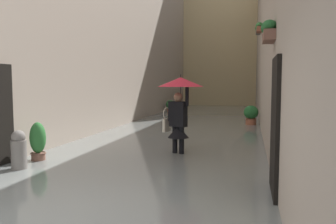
{
  "coord_description": "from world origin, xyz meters",
  "views": [
    {
      "loc": [
        -2.25,
        3.27,
        1.81
      ],
      "look_at": [
        -0.25,
        -5.07,
        1.09
      ],
      "focal_mm": 36.55,
      "sensor_mm": 36.0,
      "label": 1
    }
  ],
  "objects": [
    {
      "name": "potted_plant_mid_left",
      "position": [
        -2.3,
        -10.75,
        0.52
      ],
      "size": [
        0.58,
        0.58,
        0.92
      ],
      "color": "#9E563D",
      "rests_on": "ground_plane"
    },
    {
      "name": "potted_plant_mid_right",
      "position": [
        2.18,
        -3.15,
        0.51
      ],
      "size": [
        0.34,
        0.34,
        0.98
      ],
      "color": "brown",
      "rests_on": "ground_plane"
    },
    {
      "name": "potted_plant_near_right",
      "position": [
        2.23,
        -15.91,
        0.47
      ],
      "size": [
        0.49,
        0.49,
        0.83
      ],
      "color": "#9E563D",
      "rests_on": "ground_plane"
    },
    {
      "name": "person_wading",
      "position": [
        -0.64,
        -4.56,
        1.43
      ],
      "size": [
        1.06,
        1.06,
        2.02
      ],
      "color": "#2D2319",
      "rests_on": "ground_plane"
    },
    {
      "name": "ground_plane",
      "position": [
        0.0,
        -11.0,
        0.0
      ],
      "size": [
        60.0,
        60.0,
        0.0
      ],
      "primitive_type": "plane",
      "color": "#605B56"
    },
    {
      "name": "building_facade_left",
      "position": [
        -3.55,
        -11.0,
        4.16
      ],
      "size": [
        2.04,
        26.01,
        8.33
      ],
      "color": "#A89989",
      "rests_on": "ground_plane"
    },
    {
      "name": "mooring_bollard",
      "position": [
        2.08,
        -2.39,
        0.45
      ],
      "size": [
        0.29,
        0.29,
        0.91
      ],
      "color": "slate",
      "rests_on": "ground_plane"
    },
    {
      "name": "building_facade_far",
      "position": [
        0.0,
        -22.91,
        6.79
      ],
      "size": [
        8.9,
        1.8,
        13.59
      ],
      "primitive_type": "cube",
      "color": "tan",
      "rests_on": "ground_plane"
    },
    {
      "name": "flood_water",
      "position": [
        0.0,
        -11.0,
        0.08
      ],
      "size": [
        6.1,
        28.01,
        0.15
      ],
      "primitive_type": "cube",
      "color": "slate",
      "rests_on": "ground_plane"
    }
  ]
}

